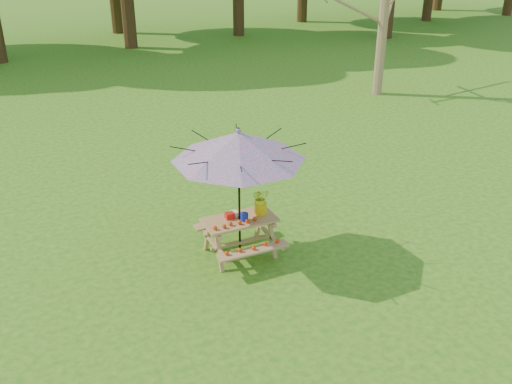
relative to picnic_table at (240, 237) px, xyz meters
name	(u,v)px	position (x,y,z in m)	size (l,w,h in m)	color
picnic_table	(240,237)	(0.00, 0.00, 0.00)	(1.20, 1.32, 0.67)	#A9734C
patio_umbrella	(239,146)	(0.00, 0.00, 1.62)	(2.83, 2.83, 2.25)	black
produce_bins	(237,216)	(-0.03, 0.03, 0.40)	(0.33, 0.37, 0.13)	red
tomatoes_row	(235,223)	(-0.15, -0.18, 0.38)	(0.77, 0.13, 0.07)	red
flower_bucket	(261,201)	(0.39, 0.02, 0.58)	(0.30, 0.27, 0.45)	gold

